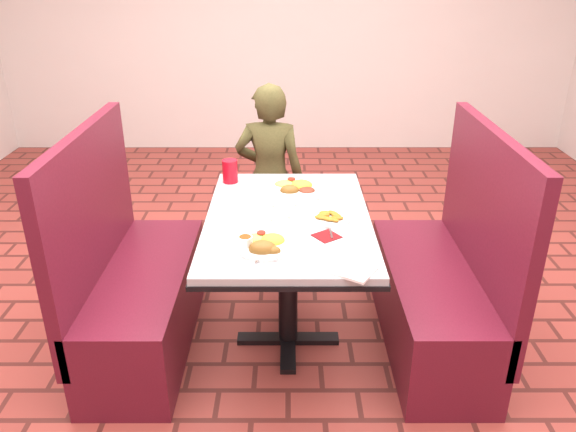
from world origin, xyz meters
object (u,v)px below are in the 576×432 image
object	(u,v)px
far_dinner_plate	(296,186)
red_tumbler	(230,171)
plantain_plate	(330,218)
diner_person	(270,178)
near_dinner_plate	(264,242)
booth_bench_right	(441,289)
dining_table	(288,234)
booth_bench_left	(135,289)

from	to	relation	value
far_dinner_plate	red_tumbler	distance (m)	0.39
plantain_plate	red_tumbler	bearing A→B (deg)	135.28
diner_person	near_dinner_plate	distance (m)	1.25
booth_bench_right	plantain_plate	size ratio (longest dim) A/B	6.02
diner_person	far_dinner_plate	bearing A→B (deg)	111.52
dining_table	red_tumbler	size ratio (longest dim) A/B	9.40
booth_bench_right	red_tumbler	world-z (taller)	booth_bench_right
plantain_plate	booth_bench_right	bearing A→B (deg)	4.99
near_dinner_plate	far_dinner_plate	bearing A→B (deg)	77.72
far_dinner_plate	plantain_plate	world-z (taller)	far_dinner_plate
booth_bench_left	diner_person	distance (m)	1.17
far_dinner_plate	red_tumbler	xyz separation A→B (m)	(-0.37, 0.13, 0.04)
plantain_plate	dining_table	bearing A→B (deg)	165.40
near_dinner_plate	dining_table	bearing A→B (deg)	72.55
booth_bench_left	diner_person	bearing A→B (deg)	53.09
red_tumbler	far_dinner_plate	bearing A→B (deg)	-19.43
red_tumbler	diner_person	bearing A→B (deg)	64.55
booth_bench_right	diner_person	distance (m)	1.32
booth_bench_left	red_tumbler	bearing A→B (deg)	44.76
booth_bench_right	diner_person	world-z (taller)	diner_person
dining_table	far_dinner_plate	world-z (taller)	far_dinner_plate
red_tumbler	dining_table	bearing A→B (deg)	-55.20
red_tumbler	near_dinner_plate	bearing A→B (deg)	-74.63
booth_bench_right	red_tumbler	distance (m)	1.31
diner_person	plantain_plate	bearing A→B (deg)	114.23
near_dinner_plate	plantain_plate	xyz separation A→B (m)	(0.31, 0.28, -0.02)
booth_bench_right	plantain_plate	bearing A→B (deg)	-175.01
red_tumbler	booth_bench_left	bearing A→B (deg)	-135.24
booth_bench_left	far_dinner_plate	world-z (taller)	booth_bench_left
booth_bench_left	red_tumbler	xyz separation A→B (m)	(0.47, 0.47, 0.49)
near_dinner_plate	red_tumbler	size ratio (longest dim) A/B	2.12
dining_table	near_dinner_plate	distance (m)	0.37
diner_person	red_tumbler	size ratio (longest dim) A/B	9.48
plantain_plate	red_tumbler	size ratio (longest dim) A/B	1.55
booth_bench_right	diner_person	size ratio (longest dim) A/B	0.98
plantain_plate	diner_person	bearing A→B (deg)	108.31
dining_table	plantain_plate	size ratio (longest dim) A/B	6.08
plantain_plate	near_dinner_plate	bearing A→B (deg)	-137.29
diner_person	red_tumbler	xyz separation A→B (m)	(-0.21, -0.44, 0.20)
diner_person	far_dinner_plate	distance (m)	0.61
booth_bench_right	near_dinner_plate	xyz separation A→B (m)	(-0.90, -0.33, 0.45)
booth_bench_right	red_tumbler	size ratio (longest dim) A/B	9.30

